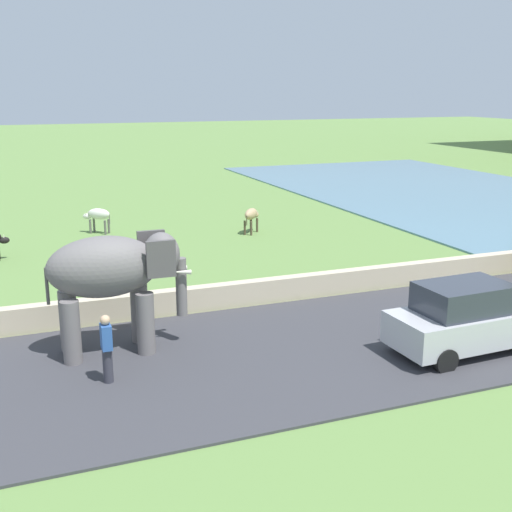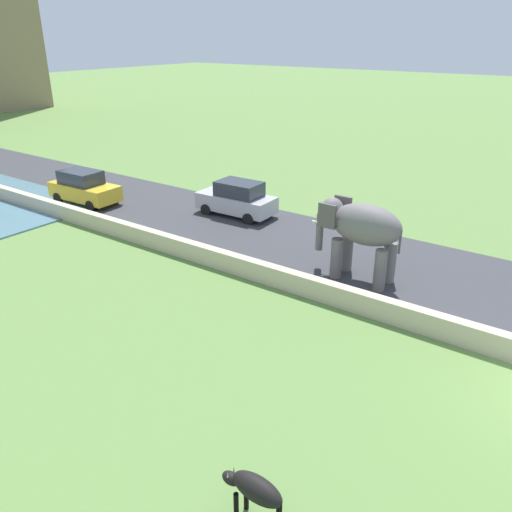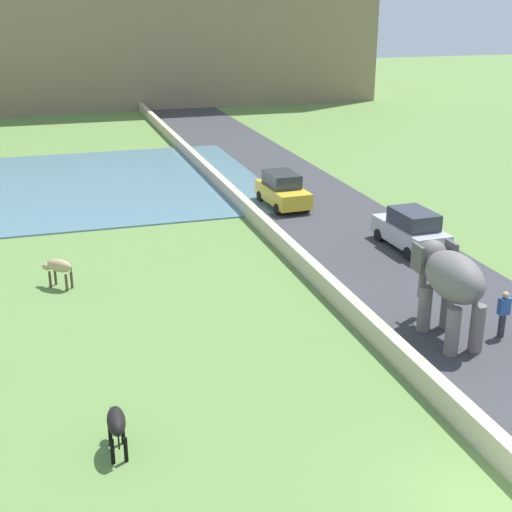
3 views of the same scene
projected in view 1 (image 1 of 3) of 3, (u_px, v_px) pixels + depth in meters
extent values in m
cube|color=beige|center=(423.00, 272.00, 21.88)|extent=(0.40, 110.00, 0.76)
cube|color=slate|center=(454.00, 194.00, 40.29)|extent=(36.00, 18.00, 0.08)
ellipsoid|color=slate|center=(103.00, 267.00, 15.57)|extent=(1.47, 2.74, 1.50)
cylinder|color=slate|center=(140.00, 314.00, 16.60)|extent=(0.44, 0.44, 1.60)
cylinder|color=slate|center=(146.00, 325.00, 15.83)|extent=(0.44, 0.44, 1.60)
cylinder|color=slate|center=(69.00, 322.00, 16.02)|extent=(0.44, 0.44, 1.60)
cylinder|color=slate|center=(71.00, 333.00, 15.25)|extent=(0.44, 0.44, 1.60)
ellipsoid|color=slate|center=(162.00, 254.00, 15.99)|extent=(1.02, 0.93, 1.10)
cube|color=#504C4C|center=(151.00, 248.00, 16.48)|extent=(0.14, 0.70, 0.90)
cube|color=#504C4C|center=(161.00, 259.00, 15.39)|extent=(0.14, 0.70, 0.90)
cylinder|color=slate|center=(181.00, 287.00, 16.36)|extent=(0.28, 0.28, 1.50)
cone|color=silver|center=(176.00, 268.00, 16.43)|extent=(0.13, 0.56, 0.17)
cone|color=silver|center=(180.00, 272.00, 16.03)|extent=(0.13, 0.56, 0.17)
cylinder|color=#504C4C|center=(47.00, 286.00, 15.22)|extent=(0.08, 0.08, 0.90)
cylinder|color=#33333D|center=(108.00, 367.00, 14.33)|extent=(0.22, 0.22, 0.85)
cube|color=#2D569E|center=(106.00, 337.00, 14.16)|extent=(0.36, 0.22, 0.56)
sphere|color=tan|center=(105.00, 320.00, 14.06)|extent=(0.22, 0.22, 0.22)
cube|color=#B7B7BC|center=(468.00, 325.00, 16.06)|extent=(1.83, 4.05, 0.80)
cube|color=#2D333D|center=(464.00, 298.00, 15.79)|extent=(1.52, 2.25, 0.70)
cylinder|color=black|center=(485.00, 323.00, 17.37)|extent=(0.20, 0.61, 0.60)
cylinder|color=black|center=(404.00, 337.00, 16.38)|extent=(0.20, 0.61, 0.60)
cylinder|color=black|center=(446.00, 361.00, 14.94)|extent=(0.20, 0.61, 0.60)
ellipsoid|color=black|center=(4.00, 240.00, 24.87)|extent=(0.25, 0.41, 0.26)
cone|color=beige|center=(4.00, 235.00, 24.91)|extent=(0.04, 0.04, 0.12)
cone|color=beige|center=(4.00, 236.00, 24.74)|extent=(0.04, 0.04, 0.12)
ellipsoid|color=silver|center=(99.00, 214.00, 29.31)|extent=(1.05, 1.12, 0.50)
cylinder|color=#595753|center=(90.00, 226.00, 29.44)|extent=(0.10, 0.10, 0.65)
cylinder|color=#595753|center=(94.00, 225.00, 29.72)|extent=(0.10, 0.10, 0.65)
cylinder|color=#595753|center=(105.00, 228.00, 29.20)|extent=(0.10, 0.10, 0.65)
cylinder|color=#595753|center=(109.00, 226.00, 29.48)|extent=(0.10, 0.10, 0.65)
ellipsoid|color=silver|center=(87.00, 216.00, 29.55)|extent=(0.44, 0.46, 0.26)
cone|color=beige|center=(86.00, 213.00, 29.42)|extent=(0.04, 0.04, 0.12)
cone|color=beige|center=(88.00, 212.00, 29.59)|extent=(0.04, 0.04, 0.12)
cylinder|color=#595753|center=(110.00, 219.00, 29.20)|extent=(0.04, 0.04, 0.45)
ellipsoid|color=tan|center=(251.00, 214.00, 29.31)|extent=(1.12, 1.06, 0.50)
cylinder|color=#493D2C|center=(251.00, 225.00, 29.86)|extent=(0.10, 0.10, 0.65)
cylinder|color=#493D2C|center=(257.00, 225.00, 29.76)|extent=(0.10, 0.10, 0.65)
cylinder|color=#493D2C|center=(245.00, 228.00, 29.16)|extent=(0.10, 0.10, 0.65)
cylinder|color=#493D2C|center=(251.00, 228.00, 29.06)|extent=(0.10, 0.10, 0.65)
ellipsoid|color=tan|center=(256.00, 215.00, 29.93)|extent=(0.46, 0.44, 0.26)
cone|color=beige|center=(254.00, 211.00, 29.91)|extent=(0.04, 0.04, 0.12)
cone|color=beige|center=(258.00, 211.00, 29.85)|extent=(0.04, 0.04, 0.12)
cylinder|color=#493D2C|center=(247.00, 220.00, 28.87)|extent=(0.04, 0.04, 0.45)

